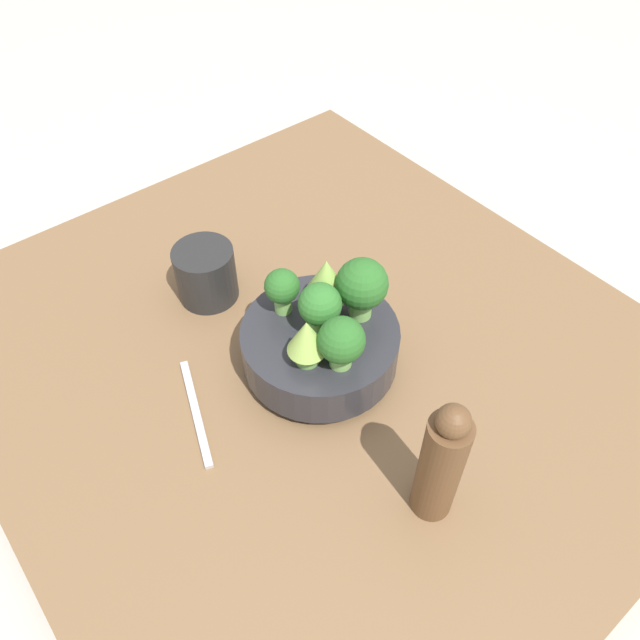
# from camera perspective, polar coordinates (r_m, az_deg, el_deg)

# --- Properties ---
(ground_plane) EXTENTS (6.00, 6.00, 0.00)m
(ground_plane) POSITION_cam_1_polar(r_m,az_deg,el_deg) (0.89, -0.75, -3.97)
(ground_plane) COLOR #ADA89E
(table) EXTENTS (0.94, 0.85, 0.04)m
(table) POSITION_cam_1_polar(r_m,az_deg,el_deg) (0.87, -0.76, -3.24)
(table) COLOR brown
(table) RESTS_ON ground_plane
(bowl) EXTENTS (0.20, 0.20, 0.07)m
(bowl) POSITION_cam_1_polar(r_m,az_deg,el_deg) (0.81, 0.00, -2.37)
(bowl) COLOR #28282D
(bowl) RESTS_ON table
(romanesco_piece_near) EXTENTS (0.05, 0.05, 0.07)m
(romanesco_piece_near) POSITION_cam_1_polar(r_m,az_deg,el_deg) (0.72, -1.22, -1.73)
(romanesco_piece_near) COLOR #6BA34C
(romanesco_piece_near) RESTS_ON bowl
(broccoli_floret_left) EXTENTS (0.05, 0.05, 0.07)m
(broccoli_floret_left) POSITION_cam_1_polar(r_m,az_deg,el_deg) (0.78, -3.49, 2.90)
(broccoli_floret_left) COLOR #7AB256
(broccoli_floret_left) RESTS_ON bowl
(romanesco_piece_far) EXTENTS (0.06, 0.06, 0.08)m
(romanesco_piece_far) POSITION_cam_1_polar(r_m,az_deg,el_deg) (0.77, 0.58, 3.73)
(romanesco_piece_far) COLOR #6BA34C
(romanesco_piece_far) RESTS_ON bowl
(broccoli_floret_center) EXTENTS (0.05, 0.05, 0.08)m
(broccoli_floret_center) POSITION_cam_1_polar(r_m,az_deg,el_deg) (0.75, 0.00, 1.20)
(broccoli_floret_center) COLOR #7AB256
(broccoli_floret_center) RESTS_ON bowl
(broccoli_floret_right) EXTENTS (0.06, 0.06, 0.07)m
(broccoli_floret_right) POSITION_cam_1_polar(r_m,az_deg,el_deg) (0.72, 1.96, -1.99)
(broccoli_floret_right) COLOR #7AB256
(broccoli_floret_right) RESTS_ON bowl
(broccoli_floret_back) EXTENTS (0.07, 0.07, 0.09)m
(broccoli_floret_back) POSITION_cam_1_polar(r_m,az_deg,el_deg) (0.77, 3.86, 3.14)
(broccoli_floret_back) COLOR #7AB256
(broccoli_floret_back) RESTS_ON bowl
(cup) EXTENTS (0.09, 0.09, 0.08)m
(cup) POSITION_cam_1_polar(r_m,az_deg,el_deg) (0.91, -10.39, 4.20)
(cup) COLOR black
(cup) RESTS_ON table
(pepper_mill) EXTENTS (0.05, 0.05, 0.18)m
(pepper_mill) POSITION_cam_1_polar(r_m,az_deg,el_deg) (0.67, 11.02, -12.76)
(pepper_mill) COLOR brown
(pepper_mill) RESTS_ON table
(fork) EXTENTS (0.16, 0.07, 0.01)m
(fork) POSITION_cam_1_polar(r_m,az_deg,el_deg) (0.81, -11.28, -8.23)
(fork) COLOR #B2B2B7
(fork) RESTS_ON table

